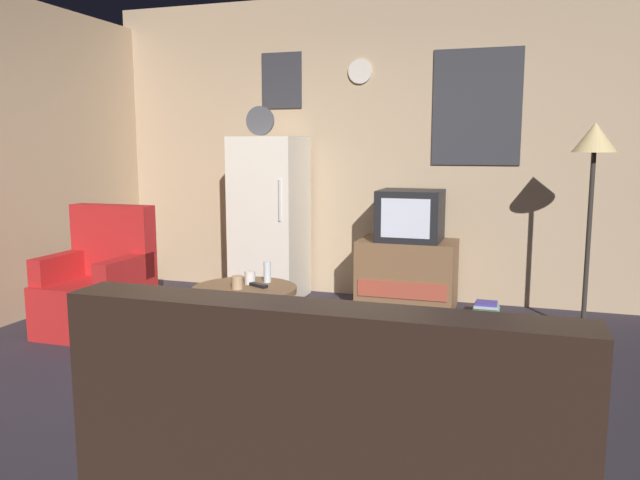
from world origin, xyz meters
name	(u,v)px	position (x,y,z in m)	size (l,w,h in m)	color
ground_plane	(273,385)	(0.00, 0.00, 0.00)	(12.00, 12.00, 0.00)	#2D2833
wall_with_art	(371,148)	(0.01, 2.45, 1.40)	(5.20, 0.12, 2.79)	tan
fridge	(270,218)	(-0.85, 2.04, 0.75)	(0.60, 0.62, 1.77)	silver
tv_stand	(407,274)	(0.43, 2.07, 0.30)	(0.84, 0.53, 0.60)	brown
crt_tv	(410,215)	(0.45, 2.07, 0.82)	(0.54, 0.51, 0.44)	black
standing_lamp	(594,154)	(1.86, 1.72, 1.36)	(0.32, 0.32, 1.59)	#332D28
coffee_table	(245,320)	(-0.42, 0.52, 0.23)	(0.72, 0.72, 0.46)	brown
wine_glass	(267,272)	(-0.33, 0.71, 0.53)	(0.05, 0.05, 0.15)	silver
mug_ceramic_white	(250,278)	(-0.42, 0.62, 0.50)	(0.08, 0.08, 0.09)	silver
mug_ceramic_tan	(237,282)	(-0.44, 0.45, 0.50)	(0.08, 0.08, 0.09)	tan
remote_control	(259,285)	(-0.33, 0.56, 0.47)	(0.15, 0.04, 0.02)	black
armchair	(99,288)	(-1.69, 0.63, 0.34)	(0.68, 0.68, 0.96)	red
couch	(333,454)	(0.76, -1.27, 0.31)	(1.70, 0.80, 0.92)	black
book_stack	(486,309)	(1.13, 1.98, 0.06)	(0.22, 0.17, 0.12)	#52974A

